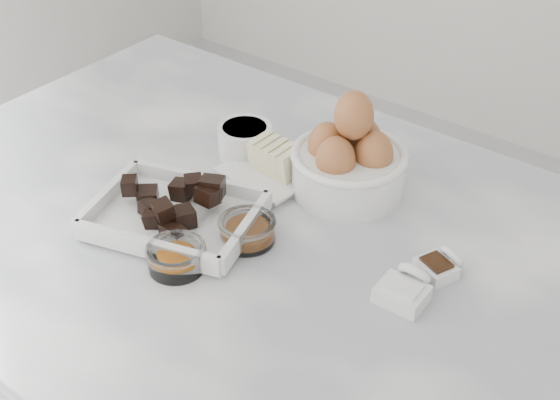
# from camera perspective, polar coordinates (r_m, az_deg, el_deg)

# --- Properties ---
(marble_slab) EXTENTS (1.20, 0.80, 0.04)m
(marble_slab) POSITION_cam_1_polar(r_m,az_deg,el_deg) (1.13, -1.73, -2.81)
(marble_slab) COLOR silver
(marble_slab) RESTS_ON cabinet
(chocolate_dish) EXTENTS (0.28, 0.24, 0.06)m
(chocolate_dish) POSITION_cam_1_polar(r_m,az_deg,el_deg) (1.12, -7.73, -0.77)
(chocolate_dish) COLOR white
(chocolate_dish) RESTS_ON marble_slab
(butter_plate) EXTENTS (0.15, 0.15, 0.06)m
(butter_plate) POSITION_cam_1_polar(r_m,az_deg,el_deg) (1.22, -0.48, 2.70)
(butter_plate) COLOR white
(butter_plate) RESTS_ON marble_slab
(sugar_ramekin) EXTENTS (0.09, 0.09, 0.05)m
(sugar_ramekin) POSITION_cam_1_polar(r_m,az_deg,el_deg) (1.27, -2.58, 4.43)
(sugar_ramekin) COLOR white
(sugar_ramekin) RESTS_ON marble_slab
(egg_bowl) EXTENTS (0.18, 0.18, 0.17)m
(egg_bowl) POSITION_cam_1_polar(r_m,az_deg,el_deg) (1.17, 5.09, 2.91)
(egg_bowl) COLOR white
(egg_bowl) RESTS_ON marble_slab
(honey_bowl) EXTENTS (0.08, 0.08, 0.04)m
(honey_bowl) POSITION_cam_1_polar(r_m,az_deg,el_deg) (1.09, -2.40, -2.21)
(honey_bowl) COLOR white
(honey_bowl) RESTS_ON marble_slab
(zest_bowl) EXTENTS (0.08, 0.08, 0.04)m
(zest_bowl) POSITION_cam_1_polar(r_m,az_deg,el_deg) (1.05, -7.60, -4.09)
(zest_bowl) COLOR white
(zest_bowl) RESTS_ON marble_slab
(vanilla_spoon) EXTENTS (0.06, 0.07, 0.04)m
(vanilla_spoon) POSITION_cam_1_polar(r_m,az_deg,el_deg) (1.06, 11.61, -4.68)
(vanilla_spoon) COLOR white
(vanilla_spoon) RESTS_ON marble_slab
(salt_spoon) EXTENTS (0.06, 0.08, 0.05)m
(salt_spoon) POSITION_cam_1_polar(r_m,az_deg,el_deg) (1.01, 9.13, -6.41)
(salt_spoon) COLOR white
(salt_spoon) RESTS_ON marble_slab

